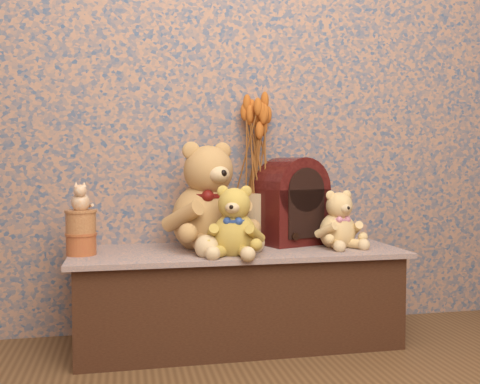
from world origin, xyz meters
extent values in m
cube|color=#3C587C|center=(0.00, 1.50, 1.30)|extent=(3.00, 0.10, 2.60)
cube|color=#395374|center=(0.00, 1.25, 0.20)|extent=(1.35, 0.51, 0.39)
cylinder|color=tan|center=(0.12, 1.41, 0.51)|extent=(0.14, 0.14, 0.22)
cylinder|color=#C5803A|center=(-0.62, 1.24, 0.44)|extent=(0.12, 0.12, 0.08)
cylinder|color=tan|center=(-0.62, 1.24, 0.52)|extent=(0.12, 0.12, 0.09)
camera|label=1|loc=(-0.46, -0.98, 0.75)|focal=41.48mm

